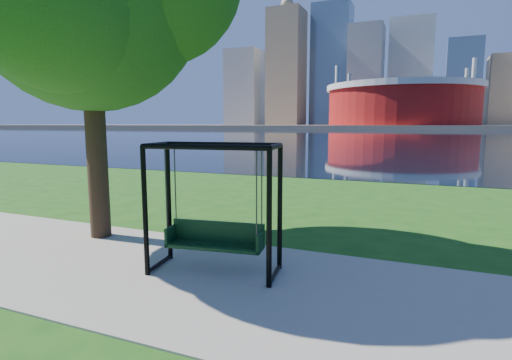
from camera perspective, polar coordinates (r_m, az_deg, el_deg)
The scene contains 7 objects.
ground at distance 6.91m, azimuth -0.63°, elevation -13.30°, with size 900.00×900.00×0.00m, color #1E5114.
path at distance 6.48m, azimuth -2.45°, elevation -14.64°, with size 120.00×4.00×0.03m, color #9E937F.
river at distance 107.96m, azimuth 21.55°, elevation 6.09°, with size 900.00×180.00×0.02m, color black.
far_bank at distance 311.92m, azimuth 22.49°, elevation 7.09°, with size 900.00×228.00×2.00m, color #937F60.
stadium at distance 241.52m, azimuth 20.11°, elevation 10.27°, with size 83.00×83.00×32.00m.
skyline at distance 327.08m, azimuth 22.08°, elevation 13.26°, with size 392.00×66.00×96.50m.
swing at distance 6.72m, azimuth -5.94°, elevation -4.46°, with size 2.26×1.24×2.20m.
Camera 1 is at (2.56, -5.91, 2.51)m, focal length 28.00 mm.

